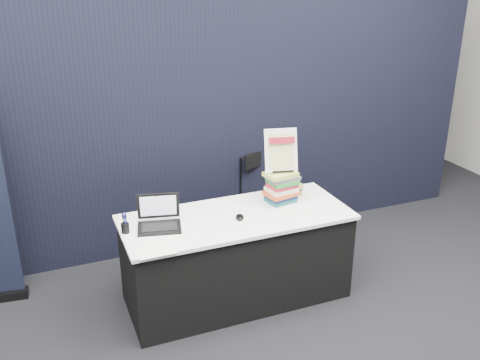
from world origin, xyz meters
name	(u,v)px	position (x,y,z in m)	size (l,w,h in m)	color
floor	(264,336)	(0.00, 0.00, 0.00)	(8.00, 8.00, 0.00)	black
wall_back	(136,35)	(0.00, 4.00, 1.75)	(8.00, 0.02, 3.50)	#ACA9A2
drape_partition	(194,125)	(0.00, 1.60, 1.20)	(6.00, 0.08, 2.40)	black
display_table	(237,257)	(0.00, 0.55, 0.38)	(1.80, 0.75, 0.75)	black
laptop	(158,220)	(-0.62, 0.59, 0.81)	(0.36, 0.32, 0.24)	black
mouse	(240,217)	(0.00, 0.49, 0.77)	(0.06, 0.10, 0.03)	black
brochure_left	(164,236)	(-0.61, 0.43, 0.75)	(0.31, 0.22, 0.00)	white
brochure_mid	(156,250)	(-0.72, 0.25, 0.75)	(0.26, 0.19, 0.00)	white
brochure_right	(164,238)	(-0.62, 0.40, 0.75)	(0.27, 0.19, 0.00)	white
pen_cup	(125,228)	(-0.86, 0.59, 0.79)	(0.06, 0.06, 0.08)	black
book_stack_tall	(282,187)	(0.44, 0.66, 0.88)	(0.26, 0.22, 0.26)	#185E5E
book_stack_short	(287,189)	(0.55, 0.77, 0.80)	(0.25, 0.21, 0.10)	#217D2C
info_sign	(281,151)	(0.44, 0.69, 1.18)	(0.28, 0.16, 0.36)	black
stacking_chair	(264,193)	(0.63, 1.41, 0.49)	(0.52, 0.54, 0.88)	black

